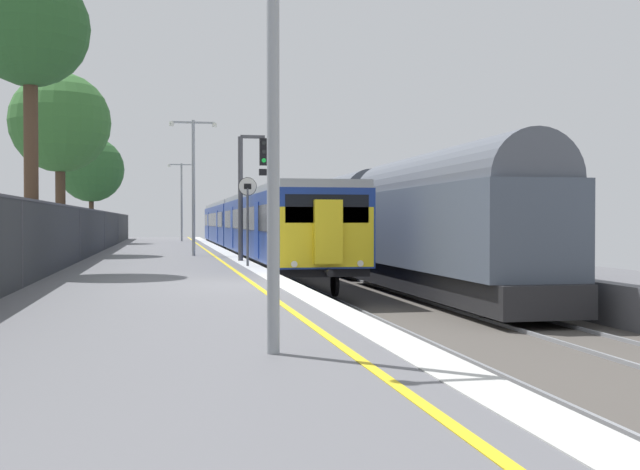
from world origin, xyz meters
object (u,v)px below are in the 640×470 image
(signal_gantry, at_px, (248,182))
(platform_lamp_far, at_px, (182,195))
(background_tree_left, at_px, (92,171))
(commuter_train_at_platform, at_px, (250,225))
(platform_lamp_mid, at_px, (193,176))
(platform_lamp_near, at_px, (273,70))
(speed_limit_sign, at_px, (248,210))
(background_tree_centre, at_px, (60,126))
(freight_train_adjacent_track, at_px, (338,220))
(background_tree_right, at_px, (27,34))

(signal_gantry, xyz_separation_m, platform_lamp_far, (-1.83, 30.02, 0.48))
(platform_lamp_far, relative_size, background_tree_left, 0.82)
(commuter_train_at_platform, height_order, platform_lamp_mid, platform_lamp_mid)
(platform_lamp_mid, bearing_deg, platform_lamp_far, 90.00)
(signal_gantry, bearing_deg, platform_lamp_near, -95.15)
(speed_limit_sign, bearing_deg, background_tree_centre, 125.12)
(platform_lamp_mid, relative_size, background_tree_centre, 0.73)
(platform_lamp_mid, bearing_deg, commuter_train_at_platform, 68.70)
(background_tree_left, bearing_deg, platform_lamp_far, 41.37)
(freight_train_adjacent_track, relative_size, platform_lamp_near, 8.35)
(signal_gantry, xyz_separation_m, background_tree_centre, (-7.44, 6.53, 2.67))
(background_tree_left, bearing_deg, platform_lamp_mid, -73.40)
(platform_lamp_far, bearing_deg, platform_lamp_mid, -90.00)
(platform_lamp_near, relative_size, platform_lamp_mid, 0.91)
(platform_lamp_far, relative_size, background_tree_right, 0.67)
(freight_train_adjacent_track, height_order, background_tree_centre, background_tree_centre)
(freight_train_adjacent_track, distance_m, background_tree_right, 20.00)
(commuter_train_at_platform, xyz_separation_m, platform_lamp_mid, (-3.29, -8.44, 2.12))
(speed_limit_sign, bearing_deg, background_tree_right, -161.14)
(background_tree_left, xyz_separation_m, background_tree_right, (0.99, -30.47, 1.93))
(commuter_train_at_platform, height_order, background_tree_right, background_tree_right)
(speed_limit_sign, height_order, platform_lamp_mid, platform_lamp_mid)
(background_tree_centre, distance_m, background_tree_right, 12.29)
(commuter_train_at_platform, xyz_separation_m, background_tree_centre, (-8.90, -6.77, 4.31))
(speed_limit_sign, relative_size, background_tree_left, 0.41)
(platform_lamp_far, xyz_separation_m, background_tree_centre, (-5.61, -23.49, 2.19))
(speed_limit_sign, bearing_deg, signal_gantry, 83.71)
(background_tree_left, height_order, background_tree_right, background_tree_right)
(commuter_train_at_platform, height_order, platform_lamp_near, platform_lamp_near)
(platform_lamp_far, bearing_deg, platform_lamp_near, -90.00)
(signal_gantry, bearing_deg, commuter_train_at_platform, 83.74)
(commuter_train_at_platform, relative_size, background_tree_centre, 5.31)
(freight_train_adjacent_track, height_order, platform_lamp_mid, platform_lamp_mid)
(signal_gantry, xyz_separation_m, background_tree_right, (-6.78, -5.68, 3.81))
(commuter_train_at_platform, height_order, platform_lamp_far, platform_lamp_far)
(background_tree_centre, relative_size, background_tree_right, 0.92)
(platform_lamp_near, bearing_deg, background_tree_right, 108.71)
(background_tree_centre, bearing_deg, commuter_train_at_platform, 37.26)
(platform_lamp_far, height_order, background_tree_right, background_tree_right)
(signal_gantry, xyz_separation_m, speed_limit_sign, (-0.39, -3.50, -1.08))
(commuter_train_at_platform, xyz_separation_m, speed_limit_sign, (-1.85, -16.80, 0.57))
(freight_train_adjacent_track, distance_m, background_tree_centre, 13.80)
(signal_gantry, distance_m, platform_lamp_near, 20.38)
(platform_lamp_mid, xyz_separation_m, background_tree_left, (-5.94, 19.93, 1.40))
(freight_train_adjacent_track, bearing_deg, platform_lamp_far, 109.35)
(freight_train_adjacent_track, bearing_deg, signal_gantry, -120.58)
(platform_lamp_near, distance_m, background_tree_centre, 27.52)
(speed_limit_sign, height_order, platform_lamp_far, platform_lamp_far)
(signal_gantry, xyz_separation_m, platform_lamp_near, (-1.83, -20.29, 0.22))
(freight_train_adjacent_track, bearing_deg, speed_limit_sign, -114.65)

